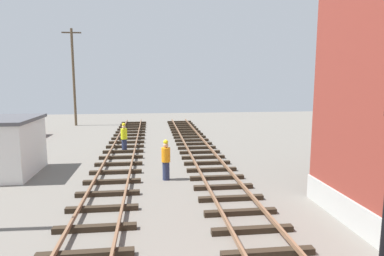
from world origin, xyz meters
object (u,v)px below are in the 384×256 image
utility_pole_far (74,76)px  track_worker_foreground (124,138)px  track_worker_distant (166,160)px  control_hut (4,146)px  parked_car_red (13,126)px

utility_pole_far → track_worker_foreground: bearing=-66.4°
utility_pole_far → track_worker_distant: size_ratio=4.99×
utility_pole_far → track_worker_foreground: utility_pole_far is taller
control_hut → utility_pole_far: utility_pole_far is taller
control_hut → track_worker_distant: size_ratio=2.03×
track_worker_foreground → track_worker_distant: 6.55m
parked_car_red → track_worker_distant: bearing=-48.5°
parked_car_red → track_worker_distant: 17.39m
parked_car_red → track_worker_foreground: size_ratio=2.25×
parked_car_red → utility_pole_far: (3.50, 6.11, 3.97)m
track_worker_foreground → track_worker_distant: (2.33, -6.12, 0.00)m
utility_pole_far → parked_car_red: bearing=-119.8°
parked_car_red → control_hut: bearing=-71.0°
control_hut → track_worker_distant: (7.64, -1.78, -0.46)m
parked_car_red → track_worker_distant: (11.52, -13.03, 0.03)m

